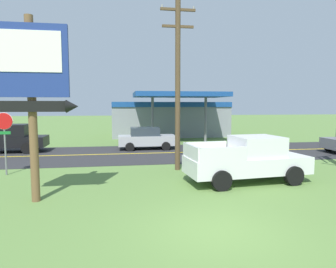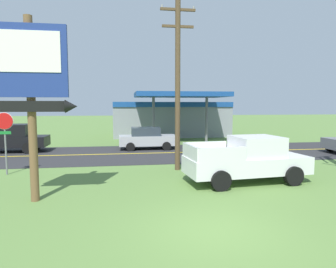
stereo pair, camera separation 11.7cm
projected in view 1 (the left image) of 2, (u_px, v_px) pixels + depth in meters
The scene contains 10 objects.
ground_plane at pixel (216, 231), 7.96m from camera, with size 180.00×180.00×0.00m, color #5B7F3D.
road_asphalt at pixel (157, 153), 20.74m from camera, with size 140.00×8.00×0.02m, color #2B2B2D.
road_centre_line at pixel (157, 153), 20.74m from camera, with size 126.00×0.20×0.01m, color gold.
motel_sign at pixel (32, 80), 9.90m from camera, with size 2.76×0.54×6.21m.
stop_sign at pixel (4, 132), 14.12m from camera, with size 0.80×0.08×2.95m.
utility_pole at pixel (178, 81), 15.06m from camera, with size 1.74×0.26×8.42m.
gas_station at pixel (169, 118), 32.48m from camera, with size 12.00×11.50×4.40m.
pickup_white_parked_on_lawn at pixel (248, 160), 12.94m from camera, with size 5.36×2.62×1.96m.
pickup_black_on_road at pixel (8, 139), 21.02m from camera, with size 5.20×2.24×1.96m.
car_silver_near_lane at pixel (146, 138), 22.55m from camera, with size 4.20×2.00×1.64m.
Camera 1 is at (-2.46, -7.39, 3.29)m, focal length 32.39 mm.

